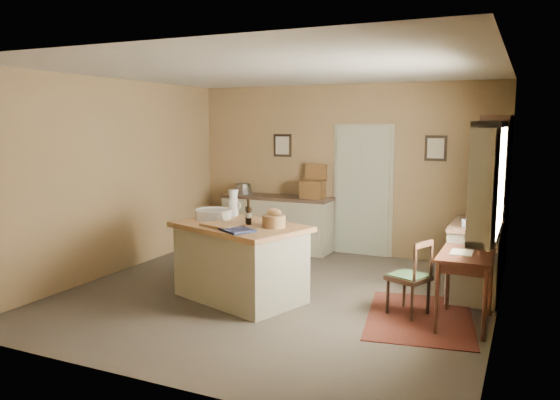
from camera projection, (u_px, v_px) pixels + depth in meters
The scene contains 16 objects.
ground at pixel (277, 295), 6.70m from camera, with size 5.00×5.00×0.00m, color brown.
wall_back at pixel (342, 170), 8.76m from camera, with size 5.00×0.10×2.70m, color olive.
wall_front at pixel (142, 219), 4.26m from camera, with size 5.00×0.10×2.70m, color olive.
wall_left at pixel (113, 177), 7.55m from camera, with size 0.10×5.00×2.70m, color olive.
wall_right at pixel (502, 198), 5.48m from camera, with size 0.10×5.00×2.70m, color olive.
ceiling at pixel (277, 70), 6.32m from camera, with size 5.00×5.00×0.00m, color silver.
door at pixel (363, 189), 8.63m from camera, with size 0.97×0.06×2.11m, color #AAB196.
framed_prints at pixel (355, 147), 8.61m from camera, with size 2.82×0.02×0.38m.
window at pixel (493, 179), 5.30m from camera, with size 0.25×1.99×1.12m.
work_island at pixel (240, 259), 6.50m from camera, with size 1.77×1.44×1.20m.
sideboard at pixel (277, 221), 9.03m from camera, with size 1.85×0.53×1.18m.
rug at pixel (420, 318), 5.90m from camera, with size 1.10×1.60×0.01m, color #532219.
writing_desk at pixel (466, 262), 5.62m from camera, with size 0.53×0.86×0.82m.
desk_chair at pixel (409, 278), 5.96m from camera, with size 0.39×0.39×0.83m, color black, non-canonical shape.
right_cabinet at pixel (475, 259), 6.60m from camera, with size 0.58×1.04×0.99m.
shelving_unit at pixel (497, 198), 7.37m from camera, with size 0.37×0.99×2.19m.
Camera 1 is at (2.74, -5.86, 2.09)m, focal length 35.00 mm.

